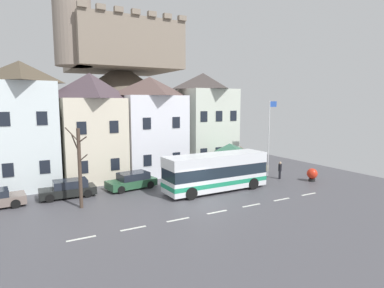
% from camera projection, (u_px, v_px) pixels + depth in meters
% --- Properties ---
extents(ground_plane, '(40.00, 60.00, 0.07)m').
position_uv_depth(ground_plane, '(203.00, 205.00, 23.79)').
color(ground_plane, '#4C4B51').
extents(townhouse_00, '(5.31, 6.68, 11.07)m').
position_uv_depth(townhouse_00, '(23.00, 125.00, 28.40)').
color(townhouse_00, silver).
rests_on(townhouse_00, ground_plane).
extents(townhouse_01, '(5.62, 5.80, 10.25)m').
position_uv_depth(townhouse_01, '(91.00, 127.00, 30.84)').
color(townhouse_01, beige).
rests_on(townhouse_01, ground_plane).
extents(townhouse_02, '(6.16, 5.99, 10.11)m').
position_uv_depth(townhouse_02, '(151.00, 126.00, 33.84)').
color(townhouse_02, white).
rests_on(townhouse_02, ground_plane).
extents(townhouse_03, '(5.65, 6.76, 10.80)m').
position_uv_depth(townhouse_03, '(203.00, 121.00, 37.31)').
color(townhouse_03, silver).
rests_on(townhouse_03, ground_plane).
extents(hilltop_castle, '(38.63, 38.63, 21.64)m').
position_uv_depth(hilltop_castle, '(121.00, 104.00, 49.09)').
color(hilltop_castle, '#63584C').
rests_on(hilltop_castle, ground_plane).
extents(transit_bus, '(9.18, 2.80, 3.15)m').
position_uv_depth(transit_bus, '(216.00, 172.00, 27.32)').
color(transit_bus, silver).
rests_on(transit_bus, ground_plane).
extents(bus_shelter, '(3.60, 3.60, 3.42)m').
position_uv_depth(bus_shelter, '(230.00, 149.00, 32.27)').
color(bus_shelter, '#473D33').
rests_on(bus_shelter, ground_plane).
extents(parked_car_00, '(4.22, 1.86, 1.39)m').
position_uv_depth(parked_car_00, '(69.00, 189.00, 25.58)').
color(parked_car_00, black).
rests_on(parked_car_00, ground_plane).
extents(parked_car_02, '(4.42, 2.48, 1.41)m').
position_uv_depth(parked_car_02, '(132.00, 181.00, 28.14)').
color(parked_car_02, '#2A5839').
rests_on(parked_car_02, ground_plane).
extents(parked_car_03, '(4.62, 2.03, 1.28)m').
position_uv_depth(parked_car_03, '(247.00, 167.00, 34.14)').
color(parked_car_03, slate).
rests_on(parked_car_03, ground_plane).
extents(pedestrian_00, '(0.34, 0.33, 1.72)m').
position_uv_depth(pedestrian_00, '(280.00, 170.00, 31.63)').
color(pedestrian_00, black).
rests_on(pedestrian_00, ground_plane).
extents(pedestrian_01, '(0.31, 0.31, 1.51)m').
position_uv_depth(pedestrian_01, '(238.00, 171.00, 31.16)').
color(pedestrian_01, '#38332D').
rests_on(pedestrian_01, ground_plane).
extents(pedestrian_02, '(0.33, 0.33, 1.54)m').
position_uv_depth(pedestrian_02, '(254.00, 169.00, 31.94)').
color(pedestrian_02, '#38332D').
rests_on(pedestrian_02, ground_plane).
extents(public_bench, '(1.80, 0.48, 0.87)m').
position_uv_depth(public_bench, '(206.00, 171.00, 33.11)').
color(public_bench, '#33473D').
rests_on(public_bench, ground_plane).
extents(flagpole, '(0.95, 0.10, 7.67)m').
position_uv_depth(flagpole, '(269.00, 133.00, 32.54)').
color(flagpole, silver).
rests_on(flagpole, ground_plane).
extents(harbour_buoy, '(1.00, 1.00, 1.25)m').
position_uv_depth(harbour_buoy, '(312.00, 174.00, 30.71)').
color(harbour_buoy, black).
rests_on(harbour_buoy, ground_plane).
extents(bare_tree_00, '(1.38, 1.59, 5.85)m').
position_uv_depth(bare_tree_00, '(80.00, 167.00, 22.68)').
color(bare_tree_00, '#47382D').
rests_on(bare_tree_00, ground_plane).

